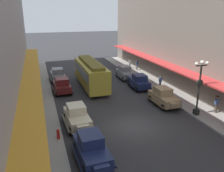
# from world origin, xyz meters

# --- Properties ---
(ground_plane) EXTENTS (200.00, 200.00, 0.00)m
(ground_plane) POSITION_xyz_m (0.00, 0.00, 0.00)
(ground_plane) COLOR #2D2D30
(sidewalk_left) EXTENTS (3.00, 60.00, 0.15)m
(sidewalk_left) POSITION_xyz_m (-7.50, 0.00, 0.07)
(sidewalk_left) COLOR #99968E
(sidewalk_left) RESTS_ON ground
(sidewalk_right) EXTENTS (3.00, 60.00, 0.15)m
(sidewalk_right) POSITION_xyz_m (7.50, 0.00, 0.07)
(sidewalk_right) COLOR #99968E
(sidewalk_right) RESTS_ON ground
(parked_car_0) EXTENTS (2.18, 4.28, 1.84)m
(parked_car_0) POSITION_xyz_m (4.84, 3.50, 0.94)
(parked_car_0) COLOR #997F5B
(parked_car_0) RESTS_ON ground
(parked_car_1) EXTENTS (2.23, 4.29, 1.84)m
(parked_car_1) POSITION_xyz_m (-4.79, 16.09, 0.94)
(parked_car_1) COLOR slate
(parked_car_1) RESTS_ON ground
(parked_car_2) EXTENTS (2.28, 4.31, 1.84)m
(parked_car_2) POSITION_xyz_m (4.72, 9.42, 0.94)
(parked_car_2) COLOR #19234C
(parked_car_2) RESTS_ON ground
(parked_car_3) EXTENTS (2.28, 4.31, 1.84)m
(parked_car_3) POSITION_xyz_m (-4.56, 1.59, 0.94)
(parked_car_3) COLOR beige
(parked_car_3) RESTS_ON ground
(parked_car_4) EXTENTS (2.19, 4.28, 1.84)m
(parked_car_4) POSITION_xyz_m (4.66, 14.19, 0.94)
(parked_car_4) COLOR slate
(parked_car_4) RESTS_ON ground
(parked_car_5) EXTENTS (2.27, 4.31, 1.84)m
(parked_car_5) POSITION_xyz_m (-4.79, 10.85, 0.94)
(parked_car_5) COLOR #591919
(parked_car_5) RESTS_ON ground
(parked_car_6) EXTENTS (2.27, 4.31, 1.84)m
(parked_car_6) POSITION_xyz_m (-4.50, -3.58, 0.94)
(parked_car_6) COLOR #19234C
(parked_car_6) RESTS_ON ground
(streetcar) EXTENTS (2.54, 9.60, 3.46)m
(streetcar) POSITION_xyz_m (-0.98, 11.82, 1.90)
(streetcar) COLOR gold
(streetcar) RESTS_ON ground
(lamp_post_with_clock) EXTENTS (1.42, 0.44, 5.16)m
(lamp_post_with_clock) POSITION_xyz_m (6.40, 0.13, 2.99)
(lamp_post_with_clock) COLOR black
(lamp_post_with_clock) RESTS_ON sidewalk_right
(fire_hydrant) EXTENTS (0.24, 0.24, 0.82)m
(fire_hydrant) POSITION_xyz_m (-6.35, -0.39, 0.56)
(fire_hydrant) COLOR #B21E19
(fire_hydrant) RESTS_ON sidewalk_left
(pedestrian_0) EXTENTS (0.36, 0.28, 1.67)m
(pedestrian_0) POSITION_xyz_m (8.45, -0.08, 1.01)
(pedestrian_0) COLOR #4C4238
(pedestrian_0) RESTS_ON sidewalk_right
(pedestrian_1) EXTENTS (0.36, 0.24, 1.64)m
(pedestrian_1) POSITION_xyz_m (8.21, 18.00, 0.99)
(pedestrian_1) COLOR slate
(pedestrian_1) RESTS_ON sidewalk_right
(pedestrian_2) EXTENTS (0.36, 0.28, 1.67)m
(pedestrian_2) POSITION_xyz_m (7.08, 8.21, 1.01)
(pedestrian_2) COLOR #2D2D33
(pedestrian_2) RESTS_ON sidewalk_right
(pedestrian_3) EXTENTS (0.36, 0.28, 1.67)m
(pedestrian_3) POSITION_xyz_m (7.56, 19.51, 1.01)
(pedestrian_3) COLOR slate
(pedestrian_3) RESTS_ON sidewalk_right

